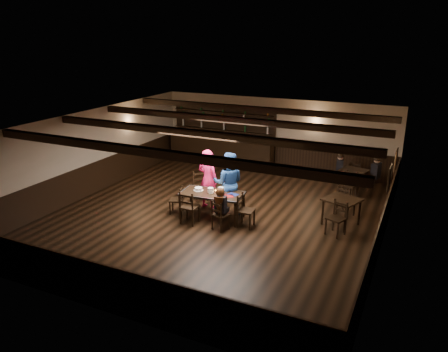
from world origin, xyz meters
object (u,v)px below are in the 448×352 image
at_px(dining_table, 212,195).
at_px(chair_near_right, 219,213).
at_px(man_blue, 228,183).
at_px(bar_counter, 222,146).
at_px(cake, 198,189).
at_px(chair_near_left, 188,205).
at_px(woman_pink, 208,179).

distance_m(dining_table, chair_near_right, 0.85).
bearing_deg(man_blue, bar_counter, -83.46).
relative_size(man_blue, cake, 6.69).
xyz_separation_m(dining_table, bar_counter, (-2.06, 4.94, 0.04)).
relative_size(chair_near_left, bar_counter, 0.21).
height_order(woman_pink, cake, woman_pink).
height_order(chair_near_left, woman_pink, woman_pink).
distance_m(dining_table, chair_near_left, 0.78).
bearing_deg(woman_pink, chair_near_right, 136.71).
bearing_deg(dining_table, bar_counter, 112.63).
bearing_deg(man_blue, chair_near_left, 41.14).
bearing_deg(chair_near_right, bar_counter, 114.79).
distance_m(chair_near_left, woman_pink, 1.33).
height_order(chair_near_right, bar_counter, bar_counter).
bearing_deg(cake, bar_counter, 108.23).
height_order(man_blue, bar_counter, bar_counter).
distance_m(dining_table, cake, 0.45).
distance_m(chair_near_right, bar_counter, 6.16).
relative_size(chair_near_left, cake, 3.51).
bearing_deg(cake, chair_near_right, -34.57).
bearing_deg(chair_near_right, woman_pink, 127.41).
bearing_deg(bar_counter, man_blue, -62.29).
relative_size(chair_near_left, chair_near_right, 1.15).
xyz_separation_m(chair_near_right, woman_pink, (-0.97, 1.27, 0.42)).
xyz_separation_m(chair_near_left, chair_near_right, (0.91, 0.02, -0.07)).
relative_size(chair_near_left, woman_pink, 0.53).
height_order(man_blue, cake, man_blue).
height_order(chair_near_left, bar_counter, bar_counter).
xyz_separation_m(chair_near_right, cake, (-0.96, 0.66, 0.31)).
xyz_separation_m(dining_table, chair_near_left, (-0.39, -0.66, -0.13)).
bearing_deg(woman_pink, man_blue, -176.53).
relative_size(dining_table, bar_counter, 0.41).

